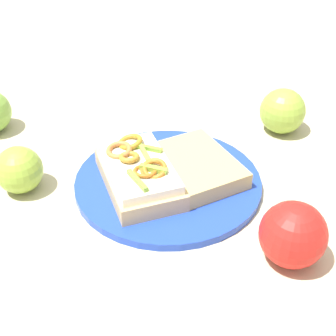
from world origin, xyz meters
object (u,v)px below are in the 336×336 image
object	(u,v)px
apple_2	(19,170)
sandwich	(139,173)
plate	(168,182)
bread_slice_side	(196,166)
apple_3	(293,234)
apple_0	(283,111)

from	to	relation	value
apple_2	sandwich	bearing A→B (deg)	-98.25
plate	bread_slice_side	distance (m)	0.05
bread_slice_side	sandwich	bearing A→B (deg)	81.23
apple_2	apple_3	distance (m)	0.39
bread_slice_side	apple_3	bearing A→B (deg)	-174.51
apple_2	apple_3	bearing A→B (deg)	-117.49
plate	bread_slice_side	xyz separation A→B (m)	(0.01, -0.04, 0.02)
plate	sandwich	bearing A→B (deg)	102.43
plate	apple_3	xyz separation A→B (m)	(-0.16, -0.13, 0.04)
sandwich	plate	bearing A→B (deg)	-90.69
plate	apple_0	distance (m)	0.25
sandwich	apple_3	world-z (taller)	apple_3
sandwich	apple_0	xyz separation A→B (m)	(0.14, -0.25, 0.01)
bread_slice_side	apple_0	xyz separation A→B (m)	(0.12, -0.17, 0.01)
apple_2	apple_3	world-z (taller)	apple_3
plate	sandwich	size ratio (longest dim) A/B	1.57
apple_0	apple_2	xyz separation A→B (m)	(-0.12, 0.42, -0.00)
sandwich	apple_0	distance (m)	0.29
apple_2	plate	bearing A→B (deg)	-94.11
plate	sandwich	world-z (taller)	sandwich
sandwich	bread_slice_side	distance (m)	0.09
apple_0	apple_3	world-z (taller)	apple_3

